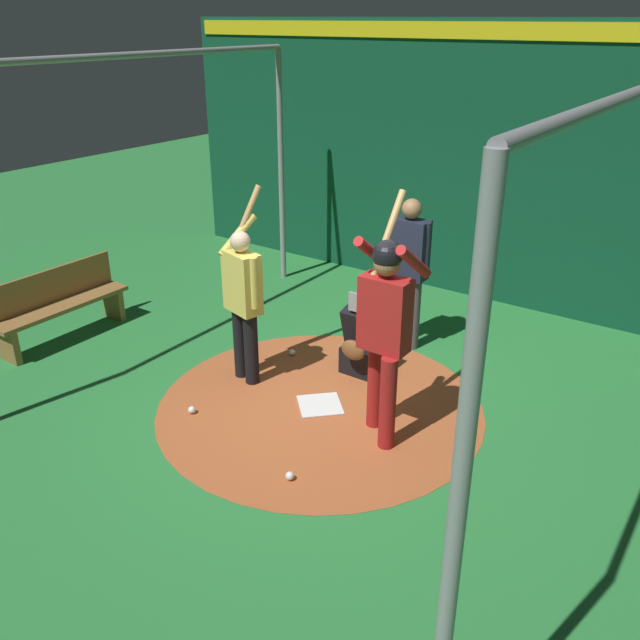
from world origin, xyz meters
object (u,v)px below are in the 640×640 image
bench (59,304)px  baseball_0 (292,352)px  catcher (362,340)px  baseball_1 (192,410)px  home_plate (320,405)px  batter (385,321)px  baseball_2 (290,476)px  visitor (244,296)px  umpire (409,266)px

bench → baseball_0: (-1.21, 2.57, -0.40)m
catcher → baseball_1: catcher is taller
baseball_0 → baseball_1: 1.55m
home_plate → batter: (0.08, 0.75, 1.16)m
batter → baseball_2: size_ratio=29.99×
baseball_0 → baseball_1: same height
catcher → home_plate: bearing=2.1°
home_plate → visitor: size_ratio=0.21×
baseball_1 → baseball_2: 1.45m
visitor → bench: bearing=-63.5°
home_plate → baseball_2: size_ratio=5.68×
visitor → baseball_2: size_ratio=27.36×
bench → baseball_2: bearing=81.2°
catcher → visitor: size_ratio=0.49×
visitor → batter: bearing=101.6°
home_plate → visitor: visitor is taller
catcher → baseball_2: catcher is taller
bench → baseball_0: bearing=115.2°
batter → bench: batter is taller
catcher → baseball_0: bearing=-81.2°
home_plate → visitor: bearing=-90.8°
umpire → visitor: 1.96m
baseball_0 → baseball_1: size_ratio=1.00×
baseball_1 → baseball_2: (0.27, 1.42, 0.00)m
home_plate → baseball_0: bearing=-128.4°
catcher → umpire: (-0.86, 0.06, 0.61)m
batter → baseball_2: 1.55m
home_plate → baseball_2: (1.11, 0.47, 0.03)m
batter → baseball_2: bearing=-14.8°
batter → baseball_2: (1.03, -0.27, -1.13)m
baseball_1 → baseball_0: bearing=177.8°
catcher → visitor: (0.82, -0.94, 0.57)m
visitor → baseball_0: size_ratio=27.36×
batter → umpire: size_ratio=1.25×
baseball_0 → baseball_2: bearing=36.8°
baseball_0 → baseball_1: (1.55, -0.06, 0.00)m
umpire → baseball_2: (2.81, 0.44, -0.96)m
umpire → baseball_2: size_ratio=23.93×
home_plate → bench: (0.50, -3.46, 0.43)m
batter → baseball_0: (-0.79, -1.63, -1.13)m
batter → visitor: size_ratio=1.10×
umpire → baseball_0: umpire is taller
baseball_0 → bench: bearing=-64.8°
umpire → catcher: bearing=-4.1°
catcher → umpire: size_ratio=0.55×
bench → baseball_0: bench is taller
batter → bench: bearing=-84.3°
catcher → bench: (1.34, -3.43, 0.06)m
catcher → baseball_2: (1.95, 0.50, -0.34)m
baseball_0 → baseball_2: (1.82, 1.36, 0.00)m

